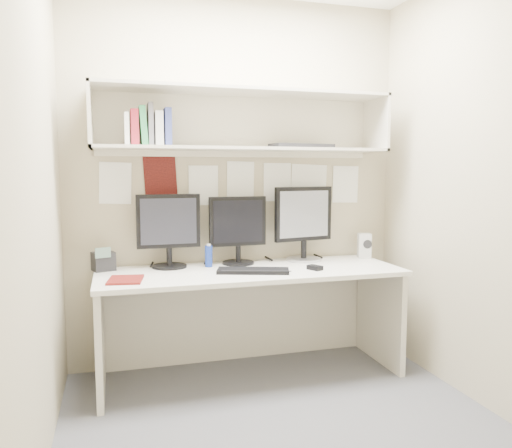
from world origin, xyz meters
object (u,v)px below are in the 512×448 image
object	(u,v)px
monitor_left	(169,228)
monitor_right	(304,221)
desk_phone	(103,261)
monitor_center	(238,227)
desk	(251,322)
keyboard	(253,271)
maroon_notebook	(126,280)
speaker	(364,246)

from	to	relation	value
monitor_left	monitor_right	size ratio (longest dim) A/B	0.92
monitor_left	desk_phone	bearing A→B (deg)	178.78
monitor_center	monitor_right	bearing A→B (deg)	-2.67
desk	desk_phone	size ratio (longest dim) A/B	12.27
monitor_right	keyboard	world-z (taller)	monitor_right
desk	desk_phone	distance (m)	1.06
monitor_left	maroon_notebook	size ratio (longest dim) A/B	2.07
monitor_left	speaker	world-z (taller)	monitor_left
monitor_right	monitor_center	bearing A→B (deg)	169.44
desk	speaker	distance (m)	1.06
desk_phone	keyboard	bearing A→B (deg)	-38.85
speaker	desk_phone	distance (m)	1.88
desk	speaker	xyz separation A→B (m)	(0.94, 0.19, 0.46)
desk	speaker	bearing A→B (deg)	11.42
speaker	maroon_notebook	bearing A→B (deg)	-151.26
keyboard	maroon_notebook	world-z (taller)	keyboard
maroon_notebook	monitor_center	bearing A→B (deg)	33.44
desk	speaker	world-z (taller)	speaker
speaker	desk_phone	world-z (taller)	speaker
desk	desk_phone	xyz separation A→B (m)	(-0.94, 0.22, 0.43)
monitor_left	monitor_right	bearing A→B (deg)	-0.79
speaker	maroon_notebook	size ratio (longest dim) A/B	0.77
monitor_left	keyboard	bearing A→B (deg)	-33.90
desk	keyboard	distance (m)	0.39
desk	maroon_notebook	size ratio (longest dim) A/B	8.35
monitor_left	desk	bearing A→B (deg)	-23.93
monitor_left	keyboard	xyz separation A→B (m)	(0.50, -0.33, -0.26)
desk	monitor_left	xyz separation A→B (m)	(-0.51, 0.22, 0.63)
monitor_left	maroon_notebook	xyz separation A→B (m)	(-0.30, -0.36, -0.26)
monitor_right	keyboard	xyz separation A→B (m)	(-0.47, -0.33, -0.28)
maroon_notebook	monitor_left	bearing A→B (deg)	58.99
monitor_center	monitor_left	bearing A→B (deg)	177.36
speaker	maroon_notebook	xyz separation A→B (m)	(-1.75, -0.33, -0.09)
desk	keyboard	size ratio (longest dim) A/B	4.35
desk	monitor_left	world-z (taller)	monitor_left
monitor_center	maroon_notebook	bearing A→B (deg)	-158.01
monitor_left	desk_phone	distance (m)	0.47
monitor_center	speaker	xyz separation A→B (m)	(0.97, -0.03, -0.17)
monitor_left	monitor_center	xyz separation A→B (m)	(0.48, 0.00, -0.01)
keyboard	speaker	xyz separation A→B (m)	(0.95, 0.30, 0.08)
monitor_center	speaker	distance (m)	0.99
keyboard	speaker	distance (m)	1.00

